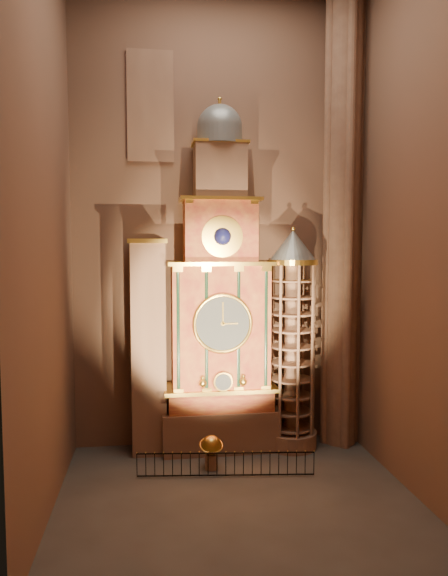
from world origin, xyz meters
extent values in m
plane|color=#383330|center=(0.00, 0.00, 0.00)|extent=(14.00, 14.00, 0.00)
plane|color=brown|center=(0.00, 6.00, 11.00)|extent=(22.00, 0.00, 22.00)
plane|color=brown|center=(-7.00, 0.00, 11.00)|extent=(0.00, 22.00, 22.00)
plane|color=brown|center=(7.00, 0.00, 11.00)|extent=(0.00, 22.00, 22.00)
cube|color=#8C634C|center=(0.00, 5.00, 1.00)|extent=(5.60, 2.20, 2.00)
cube|color=maroon|center=(0.00, 5.00, 2.50)|extent=(5.00, 2.00, 1.00)
cube|color=gold|center=(0.00, 4.95, 3.05)|extent=(5.40, 2.30, 0.18)
cube|color=maroon|center=(0.00, 5.00, 6.00)|extent=(4.60, 2.00, 6.00)
cylinder|color=black|center=(-2.05, 4.14, 6.00)|extent=(0.32, 0.32, 5.60)
cylinder|color=black|center=(-0.75, 4.14, 6.00)|extent=(0.32, 0.32, 5.60)
cylinder|color=black|center=(0.75, 4.14, 6.00)|extent=(0.32, 0.32, 5.60)
cylinder|color=black|center=(2.05, 4.14, 6.00)|extent=(0.32, 0.32, 5.60)
cube|color=gold|center=(0.00, 4.95, 9.05)|extent=(5.00, 2.25, 0.18)
cylinder|color=#2D3033|center=(0.00, 3.99, 6.30)|extent=(2.60, 0.12, 2.60)
torus|color=gold|center=(0.00, 3.94, 6.30)|extent=(2.80, 0.16, 2.80)
cylinder|color=gold|center=(0.00, 3.84, 3.60)|extent=(0.90, 0.10, 0.90)
sphere|color=gold|center=(-0.95, 3.89, 3.55)|extent=(0.36, 0.36, 0.36)
sphere|color=gold|center=(0.95, 3.89, 3.55)|extent=(0.36, 0.36, 0.36)
cube|color=maroon|center=(0.00, 5.00, 10.50)|extent=(3.40, 1.80, 3.00)
sphere|color=#0E0F47|center=(0.00, 4.09, 10.30)|extent=(0.80, 0.80, 0.80)
cube|color=gold|center=(0.00, 4.95, 12.05)|extent=(3.80, 2.00, 0.15)
cube|color=#8C634C|center=(0.00, 5.00, 13.30)|extent=(2.40, 1.60, 2.60)
sphere|color=slate|center=(0.00, 5.00, 15.40)|extent=(2.10, 2.10, 2.10)
cylinder|color=gold|center=(0.00, 5.00, 16.30)|extent=(0.14, 0.14, 0.80)
cube|color=#8C634C|center=(-3.40, 5.00, 5.00)|extent=(1.60, 1.40, 10.00)
cube|color=gold|center=(-3.40, 4.58, 3.00)|extent=(1.35, 0.10, 2.10)
cube|color=#4E1C15|center=(-3.40, 4.52, 3.00)|extent=(1.05, 0.04, 1.75)
cube|color=gold|center=(-3.40, 4.58, 5.60)|extent=(1.35, 0.10, 2.10)
cube|color=#4E1C15|center=(-3.40, 4.52, 5.60)|extent=(1.05, 0.04, 1.75)
cube|color=gold|center=(-3.40, 4.58, 8.20)|extent=(1.35, 0.10, 2.10)
cube|color=#4E1C15|center=(-3.40, 4.52, 8.20)|extent=(1.05, 0.04, 1.75)
cube|color=gold|center=(-3.40, 5.00, 10.10)|extent=(1.80, 1.60, 0.20)
cylinder|color=#8C634C|center=(3.50, 4.70, 0.40)|extent=(2.50, 2.50, 0.80)
cylinder|color=#8C634C|center=(3.50, 4.70, 4.90)|extent=(0.70, 0.70, 8.20)
cylinder|color=gold|center=(3.50, 4.70, 9.10)|extent=(2.40, 2.40, 0.25)
cone|color=slate|center=(3.50, 4.70, 9.90)|extent=(2.30, 2.30, 1.50)
sphere|color=gold|center=(3.50, 4.70, 10.70)|extent=(0.20, 0.20, 0.20)
cylinder|color=#8C634C|center=(6.10, 5.00, 11.00)|extent=(1.60, 1.60, 22.00)
cylinder|color=#8C634C|center=(6.90, 5.00, 11.00)|extent=(0.44, 0.44, 22.00)
cylinder|color=#8C634C|center=(5.30, 5.00, 11.00)|extent=(0.44, 0.44, 22.00)
cylinder|color=#8C634C|center=(6.10, 5.80, 11.00)|extent=(0.44, 0.44, 22.00)
cylinder|color=#8C634C|center=(6.10, 4.20, 11.00)|extent=(0.44, 0.44, 22.00)
cube|color=navy|center=(-3.20, 5.94, 16.50)|extent=(2.00, 0.10, 5.00)
cube|color=#8C634C|center=(-3.20, 5.88, 16.50)|extent=(2.20, 0.06, 5.20)
cylinder|color=#8C634C|center=(-0.70, 2.66, 0.33)|extent=(0.57, 0.57, 0.66)
sphere|color=gold|center=(-0.70, 2.66, 1.09)|extent=(0.85, 0.85, 0.85)
torus|color=gold|center=(-0.70, 2.66, 1.09)|extent=(1.11, 1.06, 0.46)
cube|color=black|center=(-0.18, 1.76, 1.06)|extent=(7.52, 0.92, 0.05)
cube|color=black|center=(-0.18, 1.76, 0.09)|extent=(7.52, 0.92, 0.05)
camera|label=1|loc=(-3.24, -19.24, 9.76)|focal=32.00mm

